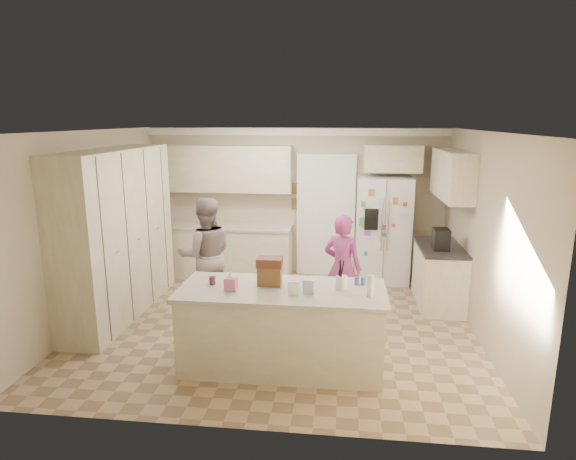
# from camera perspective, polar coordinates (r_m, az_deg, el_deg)

# --- Properties ---
(floor) EXTENTS (5.20, 4.60, 0.02)m
(floor) POSITION_cam_1_polar(r_m,az_deg,el_deg) (6.72, -1.21, -11.18)
(floor) COLOR tan
(floor) RESTS_ON ground
(ceiling) EXTENTS (5.20, 4.60, 0.02)m
(ceiling) POSITION_cam_1_polar(r_m,az_deg,el_deg) (6.13, -1.33, 11.75)
(ceiling) COLOR white
(ceiling) RESTS_ON wall_back
(wall_back) EXTENTS (5.20, 0.02, 2.60)m
(wall_back) POSITION_cam_1_polar(r_m,az_deg,el_deg) (8.55, 0.84, 3.30)
(wall_back) COLOR #BEAE90
(wall_back) RESTS_ON ground
(wall_front) EXTENTS (5.20, 0.02, 2.60)m
(wall_front) POSITION_cam_1_polar(r_m,az_deg,el_deg) (4.12, -5.68, -7.64)
(wall_front) COLOR #BEAE90
(wall_front) RESTS_ON ground
(wall_left) EXTENTS (0.02, 4.60, 2.60)m
(wall_left) POSITION_cam_1_polar(r_m,az_deg,el_deg) (7.13, -22.53, 0.32)
(wall_left) COLOR #BEAE90
(wall_left) RESTS_ON ground
(wall_right) EXTENTS (0.02, 4.60, 2.60)m
(wall_right) POSITION_cam_1_polar(r_m,az_deg,el_deg) (6.49, 22.23, -0.84)
(wall_right) COLOR #BEAE90
(wall_right) RESTS_ON ground
(crown_back) EXTENTS (5.20, 0.08, 0.12)m
(crown_back) POSITION_cam_1_polar(r_m,az_deg,el_deg) (8.37, 0.83, 11.57)
(crown_back) COLOR white
(crown_back) RESTS_ON wall_back
(pantry_bank) EXTENTS (0.60, 2.60, 2.35)m
(pantry_bank) POSITION_cam_1_polar(r_m,az_deg,el_deg) (7.19, -19.52, -0.35)
(pantry_bank) COLOR beige
(pantry_bank) RESTS_ON floor
(back_base_cab) EXTENTS (2.20, 0.60, 0.88)m
(back_base_cab) POSITION_cam_1_polar(r_m,az_deg,el_deg) (8.63, -7.02, -2.56)
(back_base_cab) COLOR beige
(back_base_cab) RESTS_ON floor
(back_countertop) EXTENTS (2.24, 0.63, 0.04)m
(back_countertop) POSITION_cam_1_polar(r_m,az_deg,el_deg) (8.51, -7.12, 0.41)
(back_countertop) COLOR #BFB59E
(back_countertop) RESTS_ON back_base_cab
(back_upper_cab) EXTENTS (2.20, 0.35, 0.80)m
(back_upper_cab) POSITION_cam_1_polar(r_m,az_deg,el_deg) (8.48, -7.09, 7.22)
(back_upper_cab) COLOR beige
(back_upper_cab) RESTS_ON wall_back
(doorway_opening) EXTENTS (0.90, 0.06, 2.10)m
(doorway_opening) POSITION_cam_1_polar(r_m,az_deg,el_deg) (8.53, 4.50, 1.53)
(doorway_opening) COLOR black
(doorway_opening) RESTS_ON floor
(doorway_casing) EXTENTS (1.02, 0.03, 2.22)m
(doorway_casing) POSITION_cam_1_polar(r_m,az_deg,el_deg) (8.49, 4.49, 1.48)
(doorway_casing) COLOR white
(doorway_casing) RESTS_ON floor
(wall_frame_upper) EXTENTS (0.15, 0.02, 0.20)m
(wall_frame_upper) POSITION_cam_1_polar(r_m,az_deg,el_deg) (8.47, 0.95, 4.92)
(wall_frame_upper) COLOR brown
(wall_frame_upper) RESTS_ON wall_back
(wall_frame_lower) EXTENTS (0.15, 0.02, 0.20)m
(wall_frame_lower) POSITION_cam_1_polar(r_m,az_deg,el_deg) (8.51, 0.95, 3.12)
(wall_frame_lower) COLOR brown
(wall_frame_lower) RESTS_ON wall_back
(refrigerator) EXTENTS (0.90, 0.70, 1.80)m
(refrigerator) POSITION_cam_1_polar(r_m,az_deg,el_deg) (8.36, 11.16, 0.04)
(refrigerator) COLOR white
(refrigerator) RESTS_ON floor
(fridge_seam) EXTENTS (0.02, 0.02, 1.78)m
(fridge_seam) POSITION_cam_1_polar(r_m,az_deg,el_deg) (8.02, 11.35, -0.53)
(fridge_seam) COLOR gray
(fridge_seam) RESTS_ON refrigerator
(fridge_dispenser) EXTENTS (0.22, 0.03, 0.35)m
(fridge_dispenser) POSITION_cam_1_polar(r_m,az_deg,el_deg) (7.94, 9.85, 1.25)
(fridge_dispenser) COLOR black
(fridge_dispenser) RESTS_ON refrigerator
(fridge_handle_l) EXTENTS (0.02, 0.02, 0.85)m
(fridge_handle_l) POSITION_cam_1_polar(r_m,az_deg,el_deg) (7.97, 11.04, 0.51)
(fridge_handle_l) COLOR silver
(fridge_handle_l) RESTS_ON refrigerator
(fridge_handle_r) EXTENTS (0.02, 0.02, 0.85)m
(fridge_handle_r) POSITION_cam_1_polar(r_m,az_deg,el_deg) (7.98, 11.76, 0.49)
(fridge_handle_r) COLOR silver
(fridge_handle_r) RESTS_ON refrigerator
(over_fridge_cab) EXTENTS (0.95, 0.35, 0.45)m
(over_fridge_cab) POSITION_cam_1_polar(r_m,az_deg,el_deg) (8.26, 12.31, 8.26)
(over_fridge_cab) COLOR beige
(over_fridge_cab) RESTS_ON wall_back
(right_base_cab) EXTENTS (0.60, 1.20, 0.88)m
(right_base_cab) POSITION_cam_1_polar(r_m,az_deg,el_deg) (7.58, 17.42, -5.30)
(right_base_cab) COLOR beige
(right_base_cab) RESTS_ON floor
(right_countertop) EXTENTS (0.63, 1.24, 0.04)m
(right_countertop) POSITION_cam_1_polar(r_m,az_deg,el_deg) (7.45, 17.59, -1.93)
(right_countertop) COLOR #2D2B28
(right_countertop) RESTS_ON right_base_cab
(right_upper_cab) EXTENTS (0.35, 1.50, 0.70)m
(right_upper_cab) POSITION_cam_1_polar(r_m,az_deg,el_deg) (7.48, 18.88, 6.24)
(right_upper_cab) COLOR beige
(right_upper_cab) RESTS_ON wall_right
(coffee_maker) EXTENTS (0.22, 0.28, 0.30)m
(coffee_maker) POSITION_cam_1_polar(r_m,az_deg,el_deg) (7.21, 17.66, -1.03)
(coffee_maker) COLOR black
(coffee_maker) RESTS_ON right_countertop
(island_base) EXTENTS (2.20, 0.90, 0.88)m
(island_base) POSITION_cam_1_polar(r_m,az_deg,el_deg) (5.52, -0.71, -11.69)
(island_base) COLOR beige
(island_base) RESTS_ON floor
(island_top) EXTENTS (2.28, 0.96, 0.05)m
(island_top) POSITION_cam_1_polar(r_m,az_deg,el_deg) (5.34, -0.72, -7.20)
(island_top) COLOR #BFB59E
(island_top) RESTS_ON island_base
(utensil_crock) EXTENTS (0.13, 0.13, 0.15)m
(utensil_crock) POSITION_cam_1_polar(r_m,az_deg,el_deg) (5.32, 6.35, -6.24)
(utensil_crock) COLOR white
(utensil_crock) RESTS_ON island_top
(tissue_box) EXTENTS (0.13, 0.13, 0.14)m
(tissue_box) POSITION_cam_1_polar(r_m,az_deg,el_deg) (5.31, -6.79, -6.33)
(tissue_box) COLOR pink
(tissue_box) RESTS_ON island_top
(tissue_plume) EXTENTS (0.08, 0.08, 0.08)m
(tissue_plume) POSITION_cam_1_polar(r_m,az_deg,el_deg) (5.28, -6.83, -5.20)
(tissue_plume) COLOR white
(tissue_plume) RESTS_ON tissue_box
(dollhouse_body) EXTENTS (0.26, 0.18, 0.22)m
(dollhouse_body) POSITION_cam_1_polar(r_m,az_deg,el_deg) (5.41, -2.17, -5.43)
(dollhouse_body) COLOR brown
(dollhouse_body) RESTS_ON island_top
(dollhouse_roof) EXTENTS (0.28, 0.20, 0.10)m
(dollhouse_roof) POSITION_cam_1_polar(r_m,az_deg,el_deg) (5.36, -2.19, -3.81)
(dollhouse_roof) COLOR #592D1E
(dollhouse_roof) RESTS_ON dollhouse_body
(jam_jar) EXTENTS (0.07, 0.07, 0.09)m
(jam_jar) POSITION_cam_1_polar(r_m,az_deg,el_deg) (5.52, -8.97, -5.92)
(jam_jar) COLOR #59263F
(jam_jar) RESTS_ON island_top
(greeting_card_a) EXTENTS (0.12, 0.06, 0.16)m
(greeting_card_a) POSITION_cam_1_polar(r_m,az_deg,el_deg) (5.10, 0.67, -6.94)
(greeting_card_a) COLOR white
(greeting_card_a) RESTS_ON island_top
(greeting_card_b) EXTENTS (0.12, 0.05, 0.16)m
(greeting_card_b) POSITION_cam_1_polar(r_m,az_deg,el_deg) (5.14, 2.41, -6.81)
(greeting_card_b) COLOR silver
(greeting_card_b) RESTS_ON island_top
(water_bottle) EXTENTS (0.07, 0.07, 0.24)m
(water_bottle) POSITION_cam_1_polar(r_m,az_deg,el_deg) (5.12, 9.73, -6.58)
(water_bottle) COLOR silver
(water_bottle) RESTS_ON island_top
(shaker_salt) EXTENTS (0.05, 0.05, 0.09)m
(shaker_salt) POSITION_cam_1_polar(r_m,az_deg,el_deg) (5.49, 8.14, -5.99)
(shaker_salt) COLOR #3E48A0
(shaker_salt) RESTS_ON island_top
(shaker_pepper) EXTENTS (0.05, 0.05, 0.09)m
(shaker_pepper) POSITION_cam_1_polar(r_m,az_deg,el_deg) (5.49, 8.87, -6.01)
(shaker_pepper) COLOR #3E48A0
(shaker_pepper) RESTS_ON island_top
(teen_boy) EXTENTS (0.98, 0.86, 1.68)m
(teen_boy) POSITION_cam_1_polar(r_m,az_deg,el_deg) (7.01, -9.70, -2.95)
(teen_boy) COLOR #999490
(teen_boy) RESTS_ON floor
(teen_girl) EXTENTS (0.64, 0.53, 1.50)m
(teen_girl) POSITION_cam_1_polar(r_m,az_deg,el_deg) (6.67, 6.46, -4.48)
(teen_girl) COLOR #A43A72
(teen_girl) RESTS_ON floor
(fridge_magnets) EXTENTS (0.76, 0.02, 1.44)m
(fridge_magnets) POSITION_cam_1_polar(r_m,az_deg,el_deg) (8.01, 11.35, -0.54)
(fridge_magnets) COLOR tan
(fridge_magnets) RESTS_ON refrigerator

